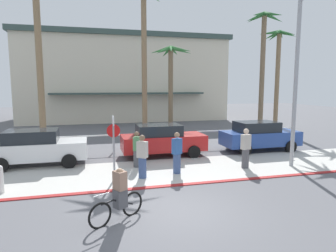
# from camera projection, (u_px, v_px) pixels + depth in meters

# --- Properties ---
(ground_plane) EXTENTS (80.00, 80.00, 0.00)m
(ground_plane) POSITION_uv_depth(u_px,v_px,m) (130.00, 146.00, 18.54)
(ground_plane) COLOR #5B5B60
(sidewalk_strip) EXTENTS (44.00, 4.00, 0.02)m
(sidewalk_strip) POSITION_uv_depth(u_px,v_px,m) (148.00, 172.00, 12.97)
(sidewalk_strip) COLOR beige
(sidewalk_strip) RESTS_ON ground
(curb_paint) EXTENTS (44.00, 0.24, 0.03)m
(curb_paint) POSITION_uv_depth(u_px,v_px,m) (158.00, 187.00, 11.05)
(curb_paint) COLOR maroon
(curb_paint) RESTS_ON ground
(building_backdrop) EXTENTS (22.13, 13.03, 9.16)m
(building_backdrop) POSITION_uv_depth(u_px,v_px,m) (123.00, 79.00, 35.39)
(building_backdrop) COLOR beige
(building_backdrop) RESTS_ON ground
(rail_fence) EXTENTS (20.65, 0.08, 1.04)m
(rail_fence) POSITION_uv_depth(u_px,v_px,m) (133.00, 137.00, 16.99)
(rail_fence) COLOR white
(rail_fence) RESTS_ON ground
(stop_sign_bike_lane) EXTENTS (0.52, 0.56, 2.56)m
(stop_sign_bike_lane) POSITION_uv_depth(u_px,v_px,m) (114.00, 138.00, 11.68)
(stop_sign_bike_lane) COLOR gray
(stop_sign_bike_lane) RESTS_ON ground
(bollard_0) EXTENTS (0.20, 0.20, 1.00)m
(bollard_0) POSITION_uv_depth(u_px,v_px,m) (0.00, 179.00, 10.33)
(bollard_0) COLOR white
(bollard_0) RESTS_ON ground
(streetlight_curb) EXTENTS (0.24, 2.54, 7.50)m
(streetlight_curb) POSITION_uv_depth(u_px,v_px,m) (300.00, 73.00, 13.17)
(streetlight_curb) COLOR #9EA0A5
(streetlight_curb) RESTS_ON ground
(palm_tree_2) EXTENTS (3.21, 3.60, 9.84)m
(palm_tree_2) POSITION_uv_depth(u_px,v_px,m) (37.00, 21.00, 16.33)
(palm_tree_2) COLOR #846B4C
(palm_tree_2) RESTS_ON ground
(palm_tree_3) EXTENTS (3.59, 2.85, 10.09)m
(palm_tree_3) POSITION_uv_depth(u_px,v_px,m) (144.00, 29.00, 19.94)
(palm_tree_3) COLOR #846B4C
(palm_tree_3) RESTS_ON ground
(palm_tree_4) EXTENTS (3.16, 2.94, 6.71)m
(palm_tree_4) POSITION_uv_depth(u_px,v_px,m) (171.00, 69.00, 22.51)
(palm_tree_4) COLOR #756047
(palm_tree_4) RESTS_ON ground
(palm_tree_5) EXTENTS (3.01, 3.30, 9.13)m
(palm_tree_5) POSITION_uv_depth(u_px,v_px,m) (263.00, 47.00, 22.22)
(palm_tree_5) COLOR #756047
(palm_tree_5) RESTS_ON ground
(palm_tree_6) EXTENTS (3.54, 2.92, 8.27)m
(palm_tree_6) POSITION_uv_depth(u_px,v_px,m) (278.00, 56.00, 24.68)
(palm_tree_6) COLOR #846B4C
(palm_tree_6) RESTS_ON ground
(car_white_1) EXTENTS (4.40, 2.02, 1.69)m
(car_white_1) POSITION_uv_depth(u_px,v_px,m) (37.00, 147.00, 13.98)
(car_white_1) COLOR white
(car_white_1) RESTS_ON ground
(car_red_2) EXTENTS (4.40, 2.02, 1.69)m
(car_red_2) POSITION_uv_depth(u_px,v_px,m) (162.00, 140.00, 15.92)
(car_red_2) COLOR red
(car_red_2) RESTS_ON ground
(car_blue_3) EXTENTS (4.40, 2.02, 1.69)m
(car_blue_3) POSITION_uv_depth(u_px,v_px,m) (259.00, 136.00, 17.26)
(car_blue_3) COLOR #284793
(car_blue_3) RESTS_ON ground
(cyclist_black_0) EXTENTS (1.58, 1.01, 1.50)m
(cyclist_black_0) POSITION_uv_depth(u_px,v_px,m) (119.00, 196.00, 8.25)
(cyclist_black_0) COLOR black
(cyclist_black_0) RESTS_ON ground
(pedestrian_0) EXTENTS (0.42, 0.47, 1.67)m
(pedestrian_0) POSITION_uv_depth(u_px,v_px,m) (137.00, 151.00, 13.66)
(pedestrian_0) COLOR #4C4C51
(pedestrian_0) RESTS_ON ground
(pedestrian_1) EXTENTS (0.45, 0.38, 1.82)m
(pedestrian_1) POSITION_uv_depth(u_px,v_px,m) (246.00, 150.00, 13.50)
(pedestrian_1) COLOR #4C4C51
(pedestrian_1) RESTS_ON ground
(pedestrian_2) EXTENTS (0.47, 0.46, 1.78)m
(pedestrian_2) POSITION_uv_depth(u_px,v_px,m) (142.00, 158.00, 12.01)
(pedestrian_2) COLOR #384C7A
(pedestrian_2) RESTS_ON ground
(pedestrian_3) EXTENTS (0.48, 0.44, 1.78)m
(pedestrian_3) POSITION_uv_depth(u_px,v_px,m) (177.00, 154.00, 12.66)
(pedestrian_3) COLOR #384C7A
(pedestrian_3) RESTS_ON ground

